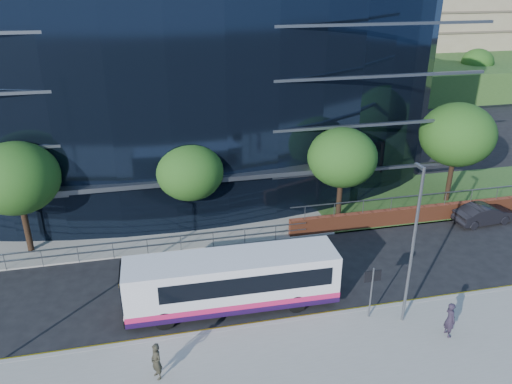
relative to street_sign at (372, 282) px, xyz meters
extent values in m
plane|color=black|center=(-4.50, 1.59, -2.15)|extent=(200.00, 200.00, 0.00)
cube|color=gray|center=(-4.50, -3.41, -2.07)|extent=(80.00, 8.00, 0.15)
cube|color=gray|center=(-4.50, 0.59, -2.07)|extent=(80.00, 0.25, 0.16)
cube|color=gold|center=(-4.50, 0.79, -2.14)|extent=(80.00, 0.08, 0.01)
cube|color=gold|center=(-4.50, 0.94, -2.14)|extent=(80.00, 0.08, 0.01)
cube|color=gray|center=(-10.50, 12.59, -2.10)|extent=(50.00, 8.00, 0.10)
cube|color=black|center=(-8.50, 25.59, 5.85)|extent=(38.00, 16.00, 16.00)
cube|color=#595E66|center=(-8.50, 11.09, 1.55)|extent=(22.00, 1.20, 0.30)
cube|color=slate|center=(-12.50, 8.59, -1.10)|extent=(24.00, 0.05, 0.05)
cube|color=slate|center=(-12.50, 8.59, -1.55)|extent=(24.00, 0.05, 0.05)
cylinder|color=slate|center=(-12.50, 8.59, -1.60)|extent=(0.04, 0.04, 1.10)
cube|color=#2D511E|center=(27.50, 57.59, -0.15)|extent=(60.00, 42.00, 4.00)
cylinder|color=slate|center=(0.00, -0.01, -0.60)|extent=(0.08, 0.08, 2.80)
cube|color=black|center=(0.00, 0.01, 0.35)|extent=(0.85, 0.06, 0.60)
cylinder|color=black|center=(-17.50, 10.59, -0.50)|extent=(0.36, 0.36, 3.30)
ellipsoid|color=#204D16|center=(-17.50, 10.59, 2.73)|extent=(4.95, 4.95, 4.21)
cylinder|color=black|center=(-7.50, 11.09, -0.72)|extent=(0.36, 0.36, 2.86)
ellipsoid|color=#204D16|center=(-7.50, 11.09, 2.08)|extent=(4.29, 4.29, 3.65)
cylinder|color=black|center=(2.50, 10.59, -0.61)|extent=(0.36, 0.36, 3.08)
ellipsoid|color=#204D16|center=(2.50, 10.59, 2.40)|extent=(4.62, 4.62, 3.93)
cylinder|color=black|center=(11.50, 11.59, -0.39)|extent=(0.36, 0.36, 3.52)
ellipsoid|color=#204D16|center=(11.50, 11.59, 3.05)|extent=(5.28, 5.28, 4.49)
cylinder|color=black|center=(19.50, 41.59, -0.61)|extent=(0.36, 0.36, 3.08)
ellipsoid|color=#204D16|center=(19.50, 41.59, 2.40)|extent=(4.62, 4.62, 3.93)
cylinder|color=black|center=(35.50, 43.59, -0.72)|extent=(0.36, 0.36, 2.86)
ellipsoid|color=#204D16|center=(35.50, 43.59, 2.08)|extent=(4.29, 4.29, 3.65)
cylinder|color=slate|center=(1.50, -0.61, 2.00)|extent=(0.14, 0.14, 8.00)
cube|color=slate|center=(1.50, -0.26, 5.90)|extent=(0.15, 0.70, 0.12)
cube|color=silver|center=(-6.37, 2.49, -0.53)|extent=(10.65, 2.60, 2.56)
cube|color=#200D39|center=(-6.37, 2.49, -1.67)|extent=(10.68, 2.65, 0.29)
cube|color=#C61D55|center=(-6.37, 2.49, -1.38)|extent=(10.68, 2.65, 0.29)
cube|color=black|center=(-5.79, 2.48, -0.17)|extent=(8.53, 2.61, 0.96)
cube|color=black|center=(-11.71, 2.58, -0.41)|extent=(0.12, 2.08, 1.50)
cube|color=black|center=(-11.72, 2.58, 0.48)|extent=(0.13, 1.98, 0.39)
cube|color=yellow|center=(-11.75, 2.82, 0.48)|extent=(0.06, 1.06, 0.21)
cube|color=black|center=(-11.71, 2.58, -1.71)|extent=(0.14, 2.32, 0.23)
cylinder|color=black|center=(-9.86, 1.46, -1.67)|extent=(0.97, 0.31, 0.96)
cylinder|color=black|center=(-3.30, 1.35, -1.67)|extent=(0.97, 0.31, 0.96)
imported|color=black|center=(11.95, 7.85, -1.46)|extent=(4.31, 1.81, 1.38)
imported|color=#271F2E|center=(3.04, -2.08, -1.11)|extent=(0.43, 0.65, 1.77)
imported|color=#2C291E|center=(-10.34, -1.83, -1.15)|extent=(0.66, 0.74, 1.70)
camera|label=1|loc=(-9.81, -18.34, 13.65)|focal=35.00mm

